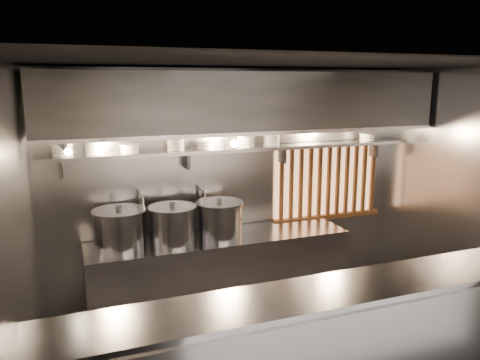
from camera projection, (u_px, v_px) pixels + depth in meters
floor at (285, 355)px, 4.62m from camera, size 4.50×4.50×0.00m
ceiling at (292, 63)px, 4.05m from camera, size 4.50×4.50×0.00m
wall_back at (233, 186)px, 5.71m from camera, size 4.50×0.00×4.50m
wall_left at (23, 248)px, 3.56m from camera, size 0.00×3.00×3.00m
wall_right at (473, 198)px, 5.11m from camera, size 0.00×3.00×3.00m
serving_counter at (341, 355)px, 3.63m from camera, size 4.50×0.56×1.13m
cooking_bench at (220, 273)px, 5.46m from camera, size 3.00×0.70×0.90m
bowl_shelf at (239, 149)px, 5.45m from camera, size 4.40×0.34×0.04m
exhaust_hood at (246, 102)px, 5.13m from camera, size 4.40×0.81×0.65m
wood_screen at (328, 180)px, 6.12m from camera, size 1.56×0.09×1.04m
faucet_left at (141, 204)px, 5.21m from camera, size 0.04×0.30×0.50m
faucet_right at (201, 199)px, 5.45m from camera, size 0.04×0.30×0.50m
heat_lamp at (64, 145)px, 4.32m from camera, size 0.25×0.35×0.20m
pendant_bulb at (234, 143)px, 5.28m from camera, size 0.09×0.09×0.19m
stock_pot_left at (120, 229)px, 4.98m from camera, size 0.58×0.58×0.46m
stock_pot_mid at (173, 225)px, 5.11m from camera, size 0.59×0.59×0.46m
stock_pot_right at (219, 219)px, 5.32m from camera, size 0.62×0.62×0.46m
bowl_stack_0 at (62, 150)px, 4.76m from camera, size 0.22×0.22×0.13m
bowl_stack_1 at (96, 146)px, 4.87m from camera, size 0.22×0.22×0.17m
bowl_stack_2 at (130, 148)px, 5.00m from camera, size 0.21×0.21×0.09m
bowl_stack_3 at (176, 144)px, 5.17m from camera, size 0.20×0.20×0.13m
bowl_stack_4 at (205, 145)px, 5.29m from camera, size 0.21×0.21×0.09m
bowl_stack_5 at (245, 141)px, 5.46m from camera, size 0.23×0.23×0.13m
bowl_stack_6 at (271, 138)px, 5.57m from camera, size 0.20×0.20×0.17m
bowl_stack_7 at (367, 137)px, 6.05m from camera, size 0.20×0.20×0.09m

